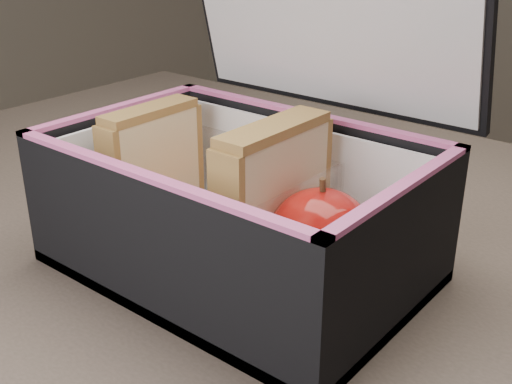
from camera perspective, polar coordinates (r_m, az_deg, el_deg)
kitchen_table at (r=0.54m, az=5.71°, el=-15.87°), size 1.20×0.80×0.75m
lunch_bag at (r=0.48m, az=-1.40°, el=-0.52°), size 0.27×0.22×0.27m
plastic_tub at (r=0.50m, az=-4.18°, el=-0.86°), size 0.17×0.12×0.07m
sandwich_left at (r=0.54m, az=-9.16°, el=2.52°), size 0.02×0.09×0.10m
sandwich_right at (r=0.46m, az=1.55°, el=-0.43°), size 0.03×0.10×0.11m
carrot_sticks at (r=0.51m, az=-4.01°, el=-2.21°), size 0.05×0.15×0.03m
paper_napkin at (r=0.46m, az=6.49°, el=-8.02°), size 0.08×0.09×0.01m
red_apple at (r=0.44m, az=5.74°, el=-3.94°), size 0.09×0.09×0.08m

